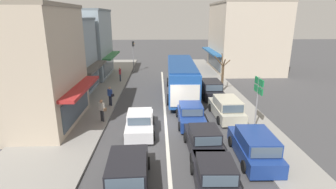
{
  "coord_description": "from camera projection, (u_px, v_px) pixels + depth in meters",
  "views": [
    {
      "loc": [
        -0.49,
        -17.59,
        7.4
      ],
      "look_at": [
        0.28,
        3.08,
        1.2
      ],
      "focal_mm": 28.0,
      "sensor_mm": 36.0,
      "label": 1
    }
  ],
  "objects": [
    {
      "name": "city_bus",
      "position": [
        181.0,
        76.0,
        25.07
      ],
      "size": [
        3.0,
        10.93,
        3.23
      ],
      "color": "#1E4C99",
      "rests_on": "ground"
    },
    {
      "name": "pedestrian_with_handbag_near",
      "position": [
        110.0,
        95.0,
        21.93
      ],
      "size": [
        0.6,
        0.5,
        1.63
      ],
      "color": "#232838",
      "rests_on": "sidewalk_left"
    },
    {
      "name": "pedestrian_far_walker",
      "position": [
        102.0,
        109.0,
        18.6
      ],
      "size": [
        0.61,
        0.49,
        1.63
      ],
      "color": "#333338",
      "rests_on": "sidewalk_left"
    },
    {
      "name": "shopfront_corner_near",
      "position": [
        12.0,
        68.0,
        17.37
      ],
      "size": [
        8.93,
        7.07,
        8.18
      ],
      "color": "#B2A38E",
      "rests_on": "ground"
    },
    {
      "name": "shopfront_mid_block",
      "position": [
        56.0,
        58.0,
        24.81
      ],
      "size": [
        7.22,
        7.44,
        7.27
      ],
      "color": "#84939E",
      "rests_on": "ground"
    },
    {
      "name": "building_right_far",
      "position": [
        245.0,
        37.0,
        35.99
      ],
      "size": [
        9.34,
        10.13,
        9.21
      ],
      "color": "beige",
      "rests_on": "ground"
    },
    {
      "name": "sedan_behind_bus_near",
      "position": [
        140.0,
        123.0,
        17.22
      ],
      "size": [
        1.98,
        4.24,
        1.47
      ],
      "color": "silver",
      "rests_on": "ground"
    },
    {
      "name": "kerb_right",
      "position": [
        229.0,
        97.0,
        24.92
      ],
      "size": [
        2.8,
        44.0,
        0.12
      ],
      "primitive_type": "cube",
      "color": "gray",
      "rests_on": "ground"
    },
    {
      "name": "directional_road_sign",
      "position": [
        258.0,
        90.0,
        17.26
      ],
      "size": [
        0.1,
        1.4,
        3.6
      ],
      "color": "gray",
      "rests_on": "ground"
    },
    {
      "name": "pedestrian_browsing_midblock",
      "position": [
        120.0,
        73.0,
        30.22
      ],
      "size": [
        0.23,
        0.57,
        1.63
      ],
      "color": "#232838",
      "rests_on": "sidewalk_left"
    },
    {
      "name": "parked_wagon_kerb_third",
      "position": [
        211.0,
        89.0,
        25.01
      ],
      "size": [
        1.96,
        4.51,
        1.58
      ],
      "color": "black",
      "rests_on": "ground"
    },
    {
      "name": "sidewalk_left",
      "position": [
        91.0,
        98.0,
        24.46
      ],
      "size": [
        5.2,
        44.0,
        0.14
      ],
      "primitive_type": "cube",
      "color": "gray",
      "rests_on": "ground"
    },
    {
      "name": "parked_wagon_kerb_front",
      "position": [
        254.0,
        146.0,
        13.93
      ],
      "size": [
        2.02,
        4.54,
        1.58
      ],
      "color": "navy",
      "rests_on": "ground"
    },
    {
      "name": "street_tree_right",
      "position": [
        222.0,
        75.0,
        26.04
      ],
      "size": [
        1.62,
        1.54,
        3.86
      ],
      "color": "brown",
      "rests_on": "ground"
    },
    {
      "name": "sedan_behind_bus_mid",
      "position": [
        191.0,
        115.0,
        18.67
      ],
      "size": [
        1.93,
        4.22,
        1.47
      ],
      "color": "navy",
      "rests_on": "ground"
    },
    {
      "name": "parked_wagon_kerb_second",
      "position": [
        226.0,
        108.0,
        19.72
      ],
      "size": [
        2.06,
        4.56,
        1.58
      ],
      "color": "#B7B29E",
      "rests_on": "ground"
    },
    {
      "name": "lane_centre_line",
      "position": [
        164.0,
        105.0,
        22.8
      ],
      "size": [
        0.2,
        28.0,
        0.01
      ],
      "primitive_type": "cube",
      "color": "silver",
      "rests_on": "ground"
    },
    {
      "name": "shopfront_far_end",
      "position": [
        79.0,
        44.0,
        32.21
      ],
      "size": [
        7.89,
        7.72,
        8.22
      ],
      "color": "#84939E",
      "rests_on": "ground"
    },
    {
      "name": "sedan_adjacent_lane_trail",
      "position": [
        204.0,
        141.0,
        14.67
      ],
      "size": [
        2.01,
        4.26,
        1.47
      ],
      "color": "black",
      "rests_on": "ground"
    },
    {
      "name": "ground_plane",
      "position": [
        166.0,
        123.0,
        18.98
      ],
      "size": [
        140.0,
        140.0,
        0.0
      ],
      "primitive_type": "plane",
      "color": "#3F3F42"
    },
    {
      "name": "wagon_adjacent_lane_lead",
      "position": [
        128.0,
        173.0,
        11.57
      ],
      "size": [
        2.07,
        4.57,
        1.58
      ],
      "color": "black",
      "rests_on": "ground"
    },
    {
      "name": "sedan_queue_gap_filler",
      "position": [
        215.0,
        177.0,
        11.39
      ],
      "size": [
        2.0,
        4.25,
        1.47
      ],
      "color": "black",
      "rests_on": "ground"
    },
    {
      "name": "traffic_light_downstreet",
      "position": [
        133.0,
        51.0,
        35.4
      ],
      "size": [
        0.33,
        0.24,
        4.2
      ],
      "color": "gray",
      "rests_on": "ground"
    }
  ]
}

